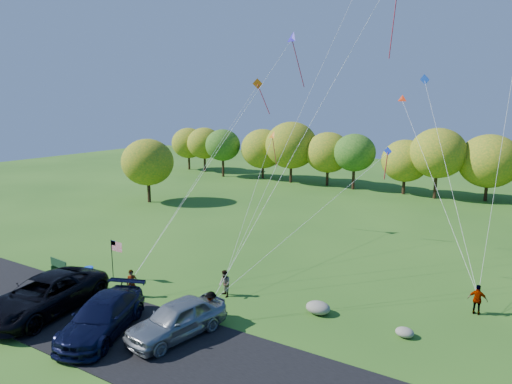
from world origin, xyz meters
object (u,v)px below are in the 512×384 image
Objects in this scene: minivan_silver at (177,319)px; trash_barrel at (89,273)px; minivan_navy at (102,317)px; park_bench at (60,266)px; flyer_d at (478,300)px; flyer_c at (211,307)px; minivan_dark at (44,295)px; flyer_b at (225,284)px; flyer_a at (132,284)px.

minivan_silver is 6.11× the size of trash_barrel.
minivan_navy is 3.28× the size of park_bench.
minivan_silver reaches higher than flyer_d.
flyer_d is 0.91× the size of park_bench.
flyer_c is (0.39, 2.09, -0.13)m from minivan_silver.
minivan_dark is 4.44× the size of flyer_b.
minivan_dark reaches higher than flyer_c.
flyer_c is at bearing 4.54° from park_bench.
flyer_d is (11.64, 9.85, -0.11)m from minivan_silver.
flyer_c is 12.16m from park_bench.
flyer_a is (2.32, 3.79, -0.21)m from minivan_dark.
flyer_d is (12.38, 4.98, 0.03)m from flyer_b.
flyer_b is 13.35m from flyer_d.
trash_barrel is at bearing 124.64° from minivan_navy.
flyer_c is 9.72m from trash_barrel.
minivan_silver is at bearing 4.76° from minivan_dark.
flyer_c reaches higher than trash_barrel.
flyer_a reaches higher than trash_barrel.
minivan_navy is at bearing -141.48° from minivan_silver.
flyer_a is 1.02× the size of flyer_c.
flyer_a reaches higher than flyer_c.
flyer_a is 6.63m from park_bench.
flyer_c is at bearing 90.73° from minivan_silver.
flyer_c reaches higher than park_bench.
flyer_a is 5.20m from flyer_b.
flyer_b is at bearing 110.14° from minivan_silver.
flyer_a is at bearing 3.92° from park_bench.
minivan_silver is at bearing -5.54° from park_bench.
minivan_silver is at bearing 5.83° from minivan_navy.
minivan_navy reaches higher than flyer_c.
flyer_d is at bearing -106.58° from flyer_c.
minivan_dark is 8.29× the size of trash_barrel.
minivan_silver reaches higher than park_bench.
trash_barrel is (-9.31, 2.52, -0.50)m from minivan_silver.
flyer_b is (-0.75, 4.87, -0.15)m from minivan_silver.
trash_barrel is at bearing 18.11° from flyer_d.
minivan_dark is 1.18× the size of minivan_navy.
minivan_dark is at bearing -103.77° from flyer_b.
flyer_d reaches higher than trash_barrel.
trash_barrel is (-8.56, -2.35, -0.35)m from flyer_b.
flyer_b is (6.72, 6.57, -0.24)m from minivan_dark.
flyer_a is 0.91× the size of park_bench.
park_bench is at bearing 38.05° from flyer_c.
flyer_c is (1.14, -2.78, 0.01)m from flyer_b.
minivan_silver is 9.65m from trash_barrel.
flyer_b is 0.98× the size of flyer_c.
park_bench is (-11.02, -2.63, -0.25)m from flyer_b.
minivan_navy is 7.42m from trash_barrel.
flyer_a is at bearing 38.79° from flyer_c.
minivan_dark is at bearing -164.18° from flyer_a.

